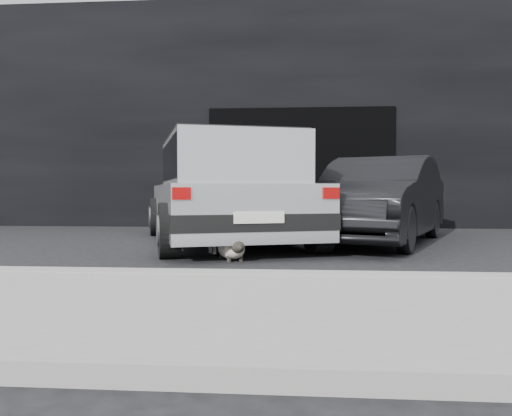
# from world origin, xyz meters

# --- Properties ---
(ground) EXTENTS (80.00, 80.00, 0.00)m
(ground) POSITION_xyz_m (0.00, 0.00, 0.00)
(ground) COLOR black
(ground) RESTS_ON ground
(building_facade) EXTENTS (34.00, 4.00, 5.00)m
(building_facade) POSITION_xyz_m (1.00, 6.00, 2.50)
(building_facade) COLOR black
(building_facade) RESTS_ON ground
(garage_opening) EXTENTS (4.00, 0.10, 2.60)m
(garage_opening) POSITION_xyz_m (1.00, 3.99, 1.30)
(garage_opening) COLOR black
(garage_opening) RESTS_ON ground
(curb) EXTENTS (18.00, 0.25, 0.12)m
(curb) POSITION_xyz_m (1.00, -2.60, 0.06)
(curb) COLOR gray
(curb) RESTS_ON ground
(sidewalk) EXTENTS (18.00, 2.20, 0.11)m
(sidewalk) POSITION_xyz_m (1.00, -3.80, 0.06)
(sidewalk) COLOR gray
(sidewalk) RESTS_ON ground
(silver_hatchback) EXTENTS (3.27, 4.83, 1.64)m
(silver_hatchback) POSITION_xyz_m (-0.19, 0.70, 0.89)
(silver_hatchback) COLOR silver
(silver_hatchback) RESTS_ON ground
(second_car) EXTENTS (2.89, 4.33, 1.35)m
(second_car) POSITION_xyz_m (2.19, 0.99, 0.68)
(second_car) COLOR black
(second_car) RESTS_ON ground
(cat_siamese) EXTENTS (0.49, 0.78, 0.29)m
(cat_siamese) POSITION_xyz_m (0.14, -1.10, 0.13)
(cat_siamese) COLOR beige
(cat_siamese) RESTS_ON ground
(cat_white) EXTENTS (0.69, 0.55, 0.38)m
(cat_white) POSITION_xyz_m (-0.02, -0.39, 0.18)
(cat_white) COLOR silver
(cat_white) RESTS_ON ground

